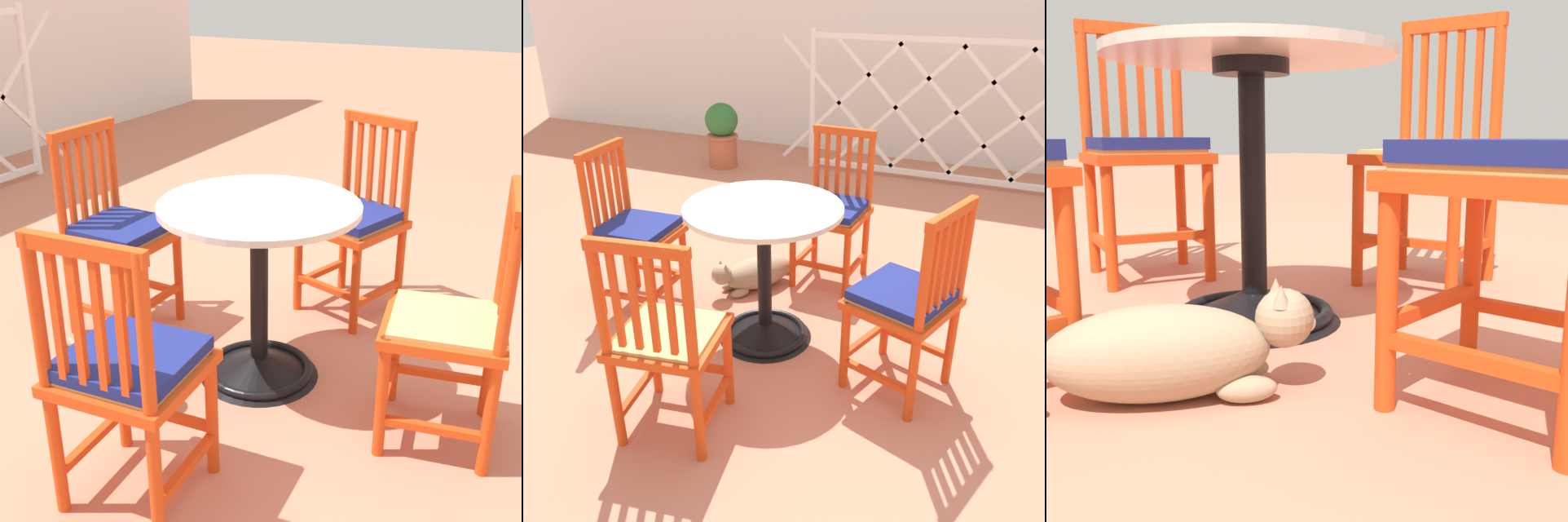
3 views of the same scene
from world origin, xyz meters
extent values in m
plane|color=#C6755B|center=(0.00, 0.00, 0.00)|extent=(24.00, 24.00, 0.00)
cone|color=black|center=(-0.08, 0.01, 0.05)|extent=(0.48, 0.48, 0.10)
torus|color=black|center=(-0.08, 0.01, 0.03)|extent=(0.44, 0.44, 0.04)
cylinder|color=black|center=(-0.08, 0.01, 0.37)|extent=(0.07, 0.07, 0.66)
cylinder|color=black|center=(-0.08, 0.01, 0.68)|extent=(0.20, 0.20, 0.04)
cylinder|color=beige|center=(-0.08, 0.01, 0.72)|extent=(0.76, 0.76, 0.02)
cylinder|color=#D64214|center=(0.42, -0.21, 0.23)|extent=(0.04, 0.04, 0.45)
cylinder|color=#D64214|center=(0.52, 0.11, 0.23)|extent=(0.04, 0.04, 0.45)
cylinder|color=#D64214|center=(0.74, -0.32, 0.46)|extent=(0.04, 0.04, 0.91)
cylinder|color=#D64214|center=(0.85, 0.01, 0.46)|extent=(0.04, 0.04, 0.91)
cube|color=#D64214|center=(0.58, -0.26, 0.14)|extent=(0.33, 0.13, 0.03)
cube|color=#D64214|center=(0.69, 0.06, 0.14)|extent=(0.33, 0.13, 0.03)
cube|color=#D64214|center=(0.47, -0.05, 0.17)|extent=(0.13, 0.33, 0.03)
cube|color=#D64214|center=(0.63, -0.10, 0.43)|extent=(0.50, 0.50, 0.04)
cube|color=tan|center=(0.63, -0.10, 0.45)|extent=(0.44, 0.44, 0.02)
cube|color=#D64214|center=(0.77, -0.25, 0.68)|extent=(0.03, 0.03, 0.39)
cube|color=#D64214|center=(0.79, -0.19, 0.68)|extent=(0.03, 0.03, 0.39)
cube|color=#D64214|center=(0.81, -0.12, 0.68)|extent=(0.03, 0.03, 0.39)
cube|color=#D64214|center=(0.83, -0.06, 0.68)|extent=(0.03, 0.03, 0.39)
cube|color=#D64214|center=(0.80, -0.15, 0.89)|extent=(0.15, 0.37, 0.04)
cube|color=navy|center=(0.63, -0.10, 0.48)|extent=(0.45, 0.45, 0.04)
cylinder|color=#D64214|center=(-0.16, 0.57, 0.23)|extent=(0.04, 0.04, 0.45)
cylinder|color=#D64214|center=(-0.69, 0.21, 0.23)|extent=(0.04, 0.04, 0.45)
cylinder|color=#D64214|center=(-0.67, -0.13, 0.23)|extent=(0.04, 0.04, 0.45)
cube|color=#D64214|center=(-0.86, 0.20, 0.14)|extent=(0.34, 0.05, 0.03)
cube|color=#D64214|center=(-0.84, -0.14, 0.14)|extent=(0.34, 0.05, 0.03)
cube|color=#D64214|center=(-0.68, 0.04, 0.17)|extent=(0.05, 0.34, 0.03)
cube|color=#D64214|center=(-0.85, 0.03, 0.43)|extent=(0.43, 0.43, 0.04)
cube|color=tan|center=(-0.85, 0.03, 0.45)|extent=(0.37, 0.37, 0.02)
cube|color=navy|center=(-0.85, 0.03, 0.48)|extent=(0.38, 0.38, 0.04)
cylinder|color=#D64214|center=(-0.34, -0.58, 0.23)|extent=(0.04, 0.04, 0.45)
cylinder|color=#D64214|center=(0.00, -0.52, 0.23)|extent=(0.04, 0.04, 0.45)
cylinder|color=#D64214|center=(-0.28, -0.92, 0.46)|extent=(0.04, 0.04, 0.91)
cylinder|color=#D64214|center=(0.06, -0.86, 0.46)|extent=(0.04, 0.04, 0.91)
cube|color=#D64214|center=(-0.31, -0.75, 0.14)|extent=(0.09, 0.34, 0.03)
cube|color=#D64214|center=(0.03, -0.69, 0.14)|extent=(0.09, 0.34, 0.03)
cube|color=#D64214|center=(-0.17, -0.55, 0.17)|extent=(0.34, 0.09, 0.03)
cube|color=#D64214|center=(-0.14, -0.72, 0.43)|extent=(0.46, 0.46, 0.04)
cube|color=tan|center=(-0.14, -0.72, 0.45)|extent=(0.41, 0.41, 0.02)
cube|color=#D64214|center=(-0.21, -0.91, 0.68)|extent=(0.03, 0.02, 0.39)
cube|color=#D64214|center=(-0.14, -0.89, 0.68)|extent=(0.03, 0.02, 0.39)
cube|color=#D64214|center=(-0.08, -0.88, 0.68)|extent=(0.03, 0.02, 0.39)
cube|color=#D64214|center=(-0.01, -0.87, 0.68)|extent=(0.03, 0.02, 0.39)
cube|color=#D64214|center=(-0.11, -0.89, 0.89)|extent=(0.38, 0.10, 0.04)
ellipsoid|color=#9E896B|center=(-0.35, 0.48, 0.10)|extent=(0.41, 0.48, 0.19)
ellipsoid|color=silver|center=(-0.40, 0.40, 0.08)|extent=(0.22, 0.23, 0.14)
sphere|color=#9E896B|center=(-0.48, 0.27, 0.15)|extent=(0.12, 0.12, 0.12)
ellipsoid|color=silver|center=(-0.51, 0.24, 0.14)|extent=(0.07, 0.07, 0.04)
cone|color=#9E896B|center=(-0.45, 0.27, 0.20)|extent=(0.04, 0.04, 0.04)
cone|color=#9E896B|center=(-0.50, 0.30, 0.20)|extent=(0.04, 0.04, 0.04)
ellipsoid|color=#9E896B|center=(-0.39, 0.32, 0.03)|extent=(0.11, 0.13, 0.05)
ellipsoid|color=#9E896B|center=(-0.48, 0.38, 0.03)|extent=(0.11, 0.13, 0.05)
camera|label=1|loc=(-2.23, -1.11, 1.54)|focal=47.80mm
camera|label=2|loc=(1.01, -2.23, 1.68)|focal=39.00mm
camera|label=3|loc=(-1.38, 1.11, 0.51)|focal=43.55mm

